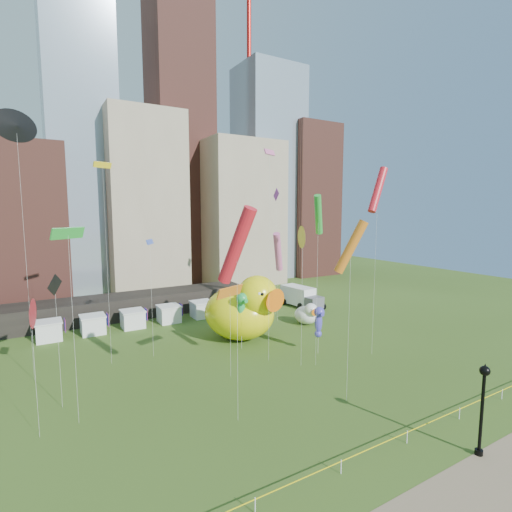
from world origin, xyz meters
TOP-DOWN VIEW (x-y plane):
  - ground at (0.00, 0.00)m, footprint 160.00×160.00m
  - skyline at (2.25, 61.06)m, footprint 101.00×23.00m
  - crane_right at (30.89, 64.00)m, footprint 23.00×1.00m
  - pavilion at (-4.00, 42.00)m, footprint 38.00×6.00m
  - vendor_tents at (1.02, 36.00)m, footprint 33.24×2.80m
  - caution_tape at (0.00, 0.00)m, footprint 50.00×0.06m
  - big_duck at (6.52, 24.25)m, footprint 10.46×11.70m
  - small_duck at (17.15, 25.24)m, footprint 3.00×4.07m
  - seahorse_green at (4.92, 21.58)m, footprint 1.36×1.70m
  - seahorse_purple at (11.49, 15.94)m, footprint 1.42×1.63m
  - lamppost at (8.96, -3.20)m, footprint 0.64×0.64m
  - box_truck at (22.45, 33.70)m, footprint 3.72×7.85m
  - kite_0 at (-15.55, 13.52)m, footprint 0.54×1.98m
  - kite_1 at (5.68, 17.07)m, footprint 1.71×1.06m
  - kite_2 at (-15.72, 24.16)m, footprint 2.48×1.88m
  - kite_3 at (-12.97, 14.10)m, footprint 2.38×1.87m
  - kite_4 at (-8.79, 24.54)m, footprint 1.82×0.98m
  - kite_5 at (-4.49, 24.37)m, footprint 1.20×1.61m
  - kite_6 at (0.43, 15.57)m, footprint 3.24×1.75m
  - kite_8 at (16.42, 12.77)m, footprint 2.98×1.39m
  - kite_9 at (14.52, 28.61)m, footprint 3.02×3.05m
  - kite_10 at (-13.85, 17.26)m, footprint 1.11×1.30m
  - kite_11 at (9.19, 13.61)m, footprint 2.19×2.07m
  - kite_12 at (7.83, 14.28)m, footprint 1.17×2.14m
  - kite_14 at (6.60, 6.43)m, footprint 2.42×2.29m
  - kite_15 at (16.34, 31.90)m, footprint 0.30×1.93m
  - kite_16 at (-2.57, 8.41)m, footprint 2.26×3.49m

SIDE VIEW (x-z plane):
  - ground at x=0.00m, z-range 0.00..0.00m
  - caution_tape at x=0.00m, z-range 0.23..1.13m
  - vendor_tents at x=1.02m, z-range -0.09..2.31m
  - small_duck at x=17.15m, z-range -0.13..3.02m
  - pavilion at x=-4.00m, z-range 0.00..3.20m
  - box_truck at x=22.45m, z-range 0.04..3.26m
  - big_duck at x=6.52m, z-range -0.33..7.85m
  - lamppost at x=8.96m, z-range 0.68..6.85m
  - seahorse_purple at x=11.49m, z-range 1.21..6.49m
  - seahorse_green at x=4.92m, z-range 1.61..8.11m
  - kite_6 at x=0.43m, z-range 3.85..12.60m
  - kite_0 at x=-15.55m, z-range 3.94..13.79m
  - kite_10 at x=-13.85m, z-range 4.31..15.20m
  - kite_9 at x=14.52m, z-range 3.55..16.33m
  - kite_5 at x=-4.49m, z-range 5.92..18.66m
  - kite_14 at x=6.60m, z-range 5.33..20.43m
  - kite_12 at x=7.83m, z-range 6.00..20.25m
  - kite_16 at x=-2.57m, z-range 5.19..21.32m
  - kite_3 at x=-12.97m, z-range 6.79..21.37m
  - kite_11 at x=9.19m, z-range 6.65..23.97m
  - kite_15 at x=16.34m, z-range 7.84..26.83m
  - kite_8 at x=16.42m, z-range 7.71..28.04m
  - kite_4 at x=-8.79m, z-range 9.53..29.95m
  - kite_1 at x=5.68m, z-range 10.11..31.86m
  - skyline at x=2.25m, z-range -12.56..55.44m
  - kite_2 at x=-15.72m, z-range 10.79..35.19m
  - crane_right at x=30.89m, z-range 8.90..84.90m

